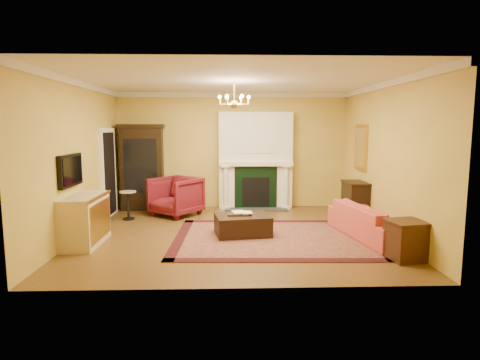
{
  "coord_description": "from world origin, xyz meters",
  "views": [
    {
      "loc": [
        -0.14,
        -7.82,
        2.12
      ],
      "look_at": [
        0.12,
        0.3,
        1.04
      ],
      "focal_mm": 30.0,
      "sensor_mm": 36.0,
      "label": 1
    }
  ],
  "objects_px": {
    "wingback_armchair": "(176,194)",
    "coral_sofa": "(372,216)",
    "commode": "(84,220)",
    "console_table": "(355,202)",
    "leather_ottoman": "(243,225)",
    "end_table": "(406,241)",
    "pedestal_table": "(128,203)",
    "china_cabinet": "(143,169)"
  },
  "relations": [
    {
      "from": "pedestal_table",
      "to": "coral_sofa",
      "type": "bearing_deg",
      "value": -18.39
    },
    {
      "from": "commode",
      "to": "leather_ottoman",
      "type": "relative_size",
      "value": 1.16
    },
    {
      "from": "commode",
      "to": "end_table",
      "type": "height_order",
      "value": "commode"
    },
    {
      "from": "commode",
      "to": "leather_ottoman",
      "type": "xyz_separation_m",
      "value": [
        2.89,
        0.51,
        -0.24
      ]
    },
    {
      "from": "pedestal_table",
      "to": "end_table",
      "type": "relative_size",
      "value": 1.09
    },
    {
      "from": "coral_sofa",
      "to": "console_table",
      "type": "relative_size",
      "value": 2.58
    },
    {
      "from": "commode",
      "to": "china_cabinet",
      "type": "bearing_deg",
      "value": 82.71
    },
    {
      "from": "leather_ottoman",
      "to": "commode",
      "type": "bearing_deg",
      "value": -179.07
    },
    {
      "from": "wingback_armchair",
      "to": "china_cabinet",
      "type": "bearing_deg",
      "value": 178.42
    },
    {
      "from": "pedestal_table",
      "to": "leather_ottoman",
      "type": "height_order",
      "value": "pedestal_table"
    },
    {
      "from": "china_cabinet",
      "to": "wingback_armchair",
      "type": "distance_m",
      "value": 1.32
    },
    {
      "from": "wingback_armchair",
      "to": "commode",
      "type": "bearing_deg",
      "value": -81.99
    },
    {
      "from": "wingback_armchair",
      "to": "pedestal_table",
      "type": "distance_m",
      "value": 1.13
    },
    {
      "from": "leather_ottoman",
      "to": "pedestal_table",
      "type": "bearing_deg",
      "value": 141.85
    },
    {
      "from": "commode",
      "to": "console_table",
      "type": "distance_m",
      "value": 5.77
    },
    {
      "from": "wingback_armchair",
      "to": "console_table",
      "type": "height_order",
      "value": "wingback_armchair"
    },
    {
      "from": "console_table",
      "to": "coral_sofa",
      "type": "bearing_deg",
      "value": -95.95
    },
    {
      "from": "china_cabinet",
      "to": "commode",
      "type": "relative_size",
      "value": 1.73
    },
    {
      "from": "china_cabinet",
      "to": "commode",
      "type": "distance_m",
      "value": 3.22
    },
    {
      "from": "pedestal_table",
      "to": "china_cabinet",
      "type": "bearing_deg",
      "value": 85.11
    },
    {
      "from": "wingback_armchair",
      "to": "leather_ottoman",
      "type": "distance_m",
      "value": 2.43
    },
    {
      "from": "wingback_armchair",
      "to": "coral_sofa",
      "type": "height_order",
      "value": "wingback_armchair"
    },
    {
      "from": "console_table",
      "to": "end_table",
      "type": "bearing_deg",
      "value": -91.87
    },
    {
      "from": "coral_sofa",
      "to": "leather_ottoman",
      "type": "relative_size",
      "value": 2.11
    },
    {
      "from": "commode",
      "to": "end_table",
      "type": "xyz_separation_m",
      "value": [
        5.45,
        -1.03,
        -0.15
      ]
    },
    {
      "from": "china_cabinet",
      "to": "console_table",
      "type": "bearing_deg",
      "value": -18.99
    },
    {
      "from": "wingback_armchair",
      "to": "commode",
      "type": "distance_m",
      "value": 2.73
    },
    {
      "from": "wingback_armchair",
      "to": "end_table",
      "type": "distance_m",
      "value": 5.33
    },
    {
      "from": "china_cabinet",
      "to": "coral_sofa",
      "type": "xyz_separation_m",
      "value": [
        4.96,
        -2.87,
        -0.62
      ]
    },
    {
      "from": "commode",
      "to": "coral_sofa",
      "type": "relative_size",
      "value": 0.55
    },
    {
      "from": "commode",
      "to": "end_table",
      "type": "bearing_deg",
      "value": -10.43
    },
    {
      "from": "coral_sofa",
      "to": "commode",
      "type": "bearing_deg",
      "value": 83.18
    },
    {
      "from": "wingback_armchair",
      "to": "pedestal_table",
      "type": "relative_size",
      "value": 1.54
    },
    {
      "from": "wingback_armchair",
      "to": "pedestal_table",
      "type": "bearing_deg",
      "value": -119.98
    },
    {
      "from": "china_cabinet",
      "to": "commode",
      "type": "xyz_separation_m",
      "value": [
        -0.42,
        -3.13,
        -0.6
      ]
    },
    {
      "from": "commode",
      "to": "leather_ottoman",
      "type": "height_order",
      "value": "commode"
    },
    {
      "from": "pedestal_table",
      "to": "console_table",
      "type": "distance_m",
      "value": 5.2
    },
    {
      "from": "pedestal_table",
      "to": "commode",
      "type": "xyz_separation_m",
      "value": [
        -0.31,
        -1.94,
        0.06
      ]
    },
    {
      "from": "wingback_armchair",
      "to": "coral_sofa",
      "type": "relative_size",
      "value": 0.47
    },
    {
      "from": "coral_sofa",
      "to": "end_table",
      "type": "relative_size",
      "value": 3.63
    },
    {
      "from": "wingback_armchair",
      "to": "leather_ottoman",
      "type": "relative_size",
      "value": 0.98
    },
    {
      "from": "wingback_armchair",
      "to": "coral_sofa",
      "type": "distance_m",
      "value": 4.54
    }
  ]
}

